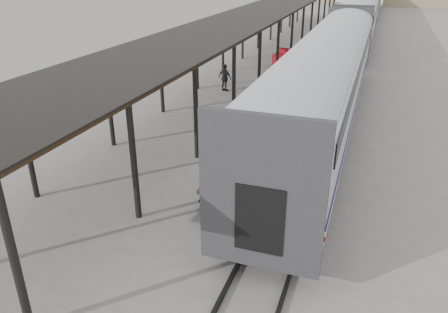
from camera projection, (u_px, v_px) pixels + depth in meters
name	position (u px, v px, depth m)	size (l,w,h in m)	color
ground	(200.00, 195.00, 15.62)	(160.00, 160.00, 0.00)	slate
train	(360.00, 15.00, 42.61)	(3.45, 76.01, 4.01)	silver
canopy	(271.00, 9.00, 35.62)	(4.90, 64.30, 4.15)	#422B19
rails	(357.00, 42.00, 43.87)	(1.54, 150.00, 0.12)	black
baggage_cart	(224.00, 182.00, 15.14)	(1.48, 2.51, 0.86)	brown
suitcase_stack	(224.00, 166.00, 15.29)	(1.21, 1.13, 0.60)	#3E3E41
luggage_tug	(281.00, 58.00, 34.22)	(1.09, 1.59, 1.31)	maroon
porter	(225.00, 163.00, 14.07)	(0.61, 0.40, 1.67)	navy
pedestrian	(225.00, 78.00, 27.56)	(1.00, 0.42, 1.71)	black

